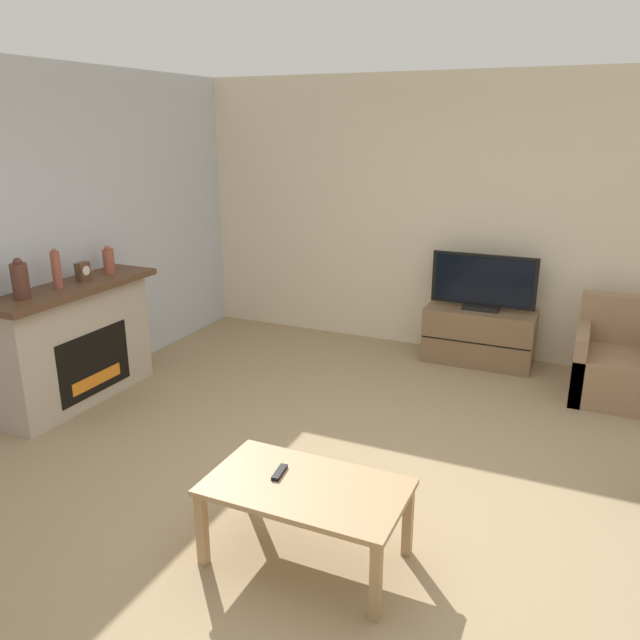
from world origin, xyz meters
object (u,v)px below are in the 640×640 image
(tv_stand, at_px, (479,336))
(tv, at_px, (483,284))
(mantel_vase_left, at_px, (20,280))
(coffee_table, at_px, (306,494))
(fireplace, at_px, (76,343))
(armchair, at_px, (618,366))
(mantel_vase_right, at_px, (109,260))
(mantel_clock, at_px, (83,272))
(mantel_vase_centre_left, at_px, (56,269))
(remote, at_px, (280,472))

(tv_stand, relative_size, tv, 1.05)
(mantel_vase_left, distance_m, coffee_table, 2.75)
(mantel_vase_left, bearing_deg, fireplace, 92.10)
(fireplace, relative_size, coffee_table, 1.46)
(armchair, bearing_deg, mantel_vase_left, -149.77)
(mantel_vase_right, bearing_deg, tv_stand, 32.16)
(mantel_clock, height_order, tv, mantel_clock)
(mantel_vase_centre_left, bearing_deg, mantel_clock, 89.83)
(tv_stand, relative_size, coffee_table, 0.99)
(mantel_vase_right, xyz_separation_m, coffee_table, (2.58, -1.50, -0.72))
(mantel_vase_left, xyz_separation_m, armchair, (4.08, 2.38, -0.87))
(mantel_vase_centre_left, bearing_deg, armchair, 26.53)
(remote, bearing_deg, tv, 74.64)
(mantel_clock, bearing_deg, remote, -25.76)
(tv_stand, bearing_deg, armchair, -15.11)
(mantel_vase_right, relative_size, coffee_table, 0.23)
(mantel_vase_centre_left, distance_m, mantel_vase_right, 0.57)
(tv_stand, xyz_separation_m, armchair, (1.22, -0.33, 0.01))
(mantel_clock, height_order, remote, mantel_clock)
(fireplace, xyz_separation_m, coffee_table, (2.59, -1.05, -0.12))
(fireplace, bearing_deg, mantel_vase_right, 87.90)
(fireplace, bearing_deg, mantel_vase_centre_left, -81.66)
(mantel_vase_left, relative_size, armchair, 0.37)
(tv, bearing_deg, fireplace, -141.96)
(remote, bearing_deg, mantel_vase_right, 141.25)
(fireplace, xyz_separation_m, mantel_vase_centre_left, (0.02, -0.11, 0.64))
(coffee_table, xyz_separation_m, remote, (-0.17, 0.04, 0.07))
(mantel_vase_right, distance_m, mantel_clock, 0.30)
(tv_stand, distance_m, remote, 3.30)
(mantel_vase_left, relative_size, coffee_table, 0.29)
(mantel_vase_left, relative_size, mantel_vase_right, 1.28)
(fireplace, height_order, mantel_vase_right, mantel_vase_right)
(armchair, bearing_deg, mantel_clock, -156.53)
(mantel_vase_centre_left, xyz_separation_m, armchair, (4.08, 2.04, -0.88))
(mantel_vase_left, bearing_deg, mantel_vase_right, 90.00)
(armchair, bearing_deg, mantel_vase_right, -160.20)
(fireplace, height_order, mantel_vase_left, mantel_vase_left)
(tv, distance_m, armchair, 1.36)
(mantel_vase_centre_left, xyz_separation_m, remote, (2.40, -0.90, -0.69))
(fireplace, height_order, tv, tv)
(fireplace, xyz_separation_m, mantel_vase_left, (0.02, -0.45, 0.63))
(mantel_vase_left, height_order, mantel_vase_centre_left, mantel_vase_centre_left)
(fireplace, height_order, armchair, fireplace)
(fireplace, distance_m, coffee_table, 2.80)
(mantel_vase_left, height_order, mantel_vase_right, mantel_vase_left)
(mantel_vase_centre_left, bearing_deg, mantel_vase_left, -90.00)
(tv, xyz_separation_m, remote, (-0.45, -3.26, -0.32))
(coffee_table, bearing_deg, tv, 85.11)
(mantel_vase_right, relative_size, armchair, 0.29)
(fireplace, height_order, mantel_vase_centre_left, mantel_vase_centre_left)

